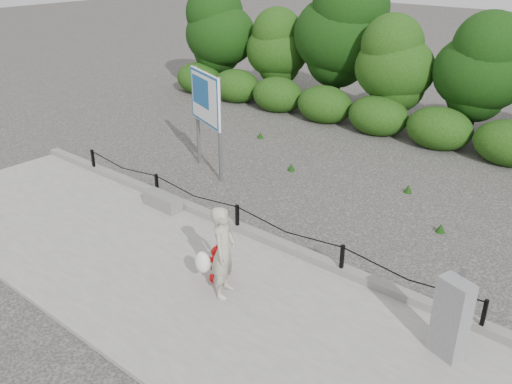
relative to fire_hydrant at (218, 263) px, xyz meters
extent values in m
plane|color=#2D2B28|center=(-0.91, 1.54, -0.41)|extent=(90.00, 90.00, 0.00)
cube|color=gray|center=(-0.91, -0.46, -0.37)|extent=(14.00, 4.00, 0.08)
cube|color=slate|center=(-0.91, 1.59, -0.26)|extent=(14.00, 0.22, 0.14)
cube|color=black|center=(-5.91, 1.54, -0.03)|extent=(0.06, 0.06, 0.60)
cube|color=black|center=(-3.41, 1.54, -0.03)|extent=(0.06, 0.06, 0.60)
cube|color=black|center=(-0.91, 1.54, -0.03)|extent=(0.06, 0.06, 0.60)
cube|color=black|center=(1.59, 1.54, -0.03)|extent=(0.06, 0.06, 0.60)
cube|color=black|center=(4.09, 1.54, -0.03)|extent=(0.06, 0.06, 0.60)
cylinder|color=black|center=(-4.66, 1.54, 0.19)|extent=(2.50, 0.02, 0.02)
cylinder|color=black|center=(-2.16, 1.54, 0.19)|extent=(2.50, 0.02, 0.02)
cylinder|color=black|center=(0.34, 1.54, 0.19)|extent=(2.50, 0.02, 0.02)
cylinder|color=black|center=(2.84, 1.54, 0.19)|extent=(2.50, 0.02, 0.02)
cylinder|color=black|center=(-9.41, 10.14, 0.59)|extent=(0.18, 0.18, 2.00)
ellipsoid|color=#1D4F12|center=(-9.41, 10.14, 1.99)|extent=(2.96, 2.56, 3.20)
cylinder|color=black|center=(-6.91, 10.54, 0.42)|extent=(0.18, 0.18, 1.66)
ellipsoid|color=#1D4F12|center=(-6.91, 10.54, 1.58)|extent=(2.45, 2.12, 2.65)
cylinder|color=black|center=(-4.41, 10.94, 0.76)|extent=(0.18, 0.18, 2.34)
ellipsoid|color=#1D4F12|center=(-4.41, 10.94, 2.40)|extent=(3.46, 3.00, 3.75)
cylinder|color=black|center=(-1.91, 10.14, 0.46)|extent=(0.18, 0.18, 1.74)
ellipsoid|color=#1D4F12|center=(-1.91, 10.14, 1.68)|extent=(2.58, 2.23, 2.79)
cylinder|color=black|center=(0.59, 10.54, 0.52)|extent=(0.18, 0.18, 1.86)
ellipsoid|color=#1D4F12|center=(0.59, 10.54, 1.83)|extent=(2.76, 2.39, 2.98)
cylinder|color=#C10907|center=(0.00, 0.01, -0.30)|extent=(0.43, 0.43, 0.05)
cylinder|color=#C10907|center=(0.00, 0.01, -0.03)|extent=(0.26, 0.26, 0.48)
cylinder|color=#C10907|center=(0.00, 0.01, 0.23)|extent=(0.31, 0.31, 0.04)
ellipsoid|color=#C10907|center=(0.00, 0.01, 0.25)|extent=(0.27, 0.27, 0.15)
cylinder|color=#C10907|center=(0.00, 0.01, 0.34)|extent=(0.07, 0.07, 0.04)
cylinder|color=#C10907|center=(-0.13, -0.05, 0.05)|extent=(0.12, 0.13, 0.10)
cylinder|color=#C10907|center=(0.12, 0.06, 0.05)|extent=(0.12, 0.13, 0.10)
cylinder|color=#C10907|center=(0.06, -0.12, -0.01)|extent=(0.17, 0.15, 0.13)
cylinder|color=slate|center=(-0.03, -0.11, -0.08)|extent=(0.01, 0.05, 0.10)
imported|color=#ABA992|center=(0.38, -0.24, 0.49)|extent=(0.60, 0.70, 1.63)
ellipsoid|color=white|center=(0.03, -0.39, 0.22)|extent=(0.29, 0.23, 0.39)
cube|color=slate|center=(-2.94, 1.29, -0.17)|extent=(0.99, 0.37, 0.32)
cube|color=gray|center=(3.86, 0.72, 0.30)|extent=(0.54, 0.41, 1.26)
cube|color=slate|center=(3.86, 0.90, 0.37)|extent=(0.07, 0.07, 1.39)
cube|color=slate|center=(-4.37, 3.86, 0.92)|extent=(0.10, 0.10, 2.65)
cube|color=slate|center=(-3.08, 3.35, 0.92)|extent=(0.10, 0.10, 2.65)
cube|color=white|center=(-3.75, 3.56, 1.58)|extent=(1.56, 0.66, 1.32)
cube|color=#145393|center=(-3.76, 3.53, 1.58)|extent=(1.51, 0.60, 1.28)
cube|color=#145393|center=(-3.95, 3.59, 1.71)|extent=(0.93, 0.37, 0.73)
camera|label=1|loc=(5.70, -5.78, 5.13)|focal=38.00mm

